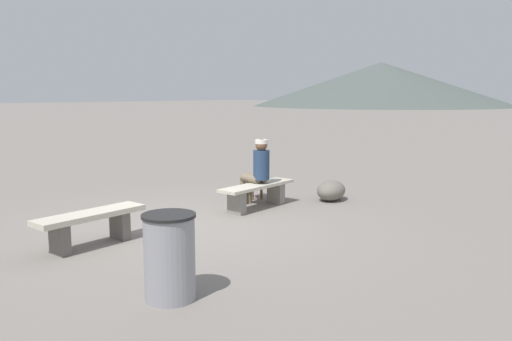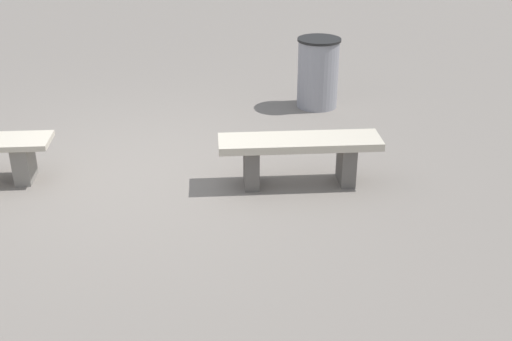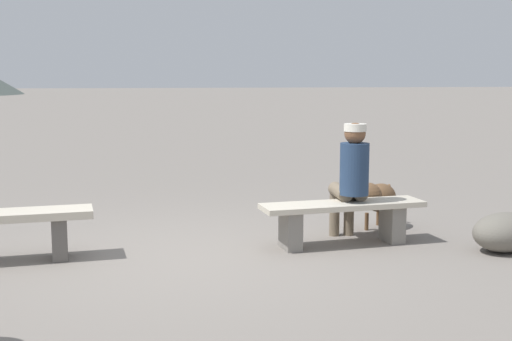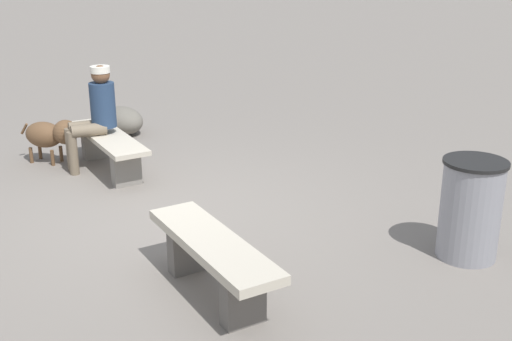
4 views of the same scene
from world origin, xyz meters
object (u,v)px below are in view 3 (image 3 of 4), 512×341
(seated_person, at_px, (351,174))
(dog, at_px, (376,198))
(boulder, at_px, (506,232))
(bench_right, at_px, (343,216))
(bench_left, at_px, (7,227))

(seated_person, xyz_separation_m, dog, (0.47, 0.46, -0.35))
(dog, relative_size, boulder, 0.91)
(bench_right, xyz_separation_m, dog, (0.59, 0.56, 0.07))
(bench_right, distance_m, seated_person, 0.44)
(seated_person, height_order, boulder, seated_person)
(bench_left, height_order, boulder, bench_left)
(bench_left, relative_size, dog, 2.36)
(bench_left, distance_m, dog, 3.89)
(seated_person, xyz_separation_m, boulder, (1.38, -0.67, -0.52))
(bench_right, distance_m, boulder, 1.61)
(dog, bearing_deg, bench_left, -36.19)
(seated_person, relative_size, dog, 1.88)
(seated_person, height_order, dog, seated_person)
(dog, bearing_deg, bench_right, -0.34)
(bench_left, bearing_deg, seated_person, -2.94)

